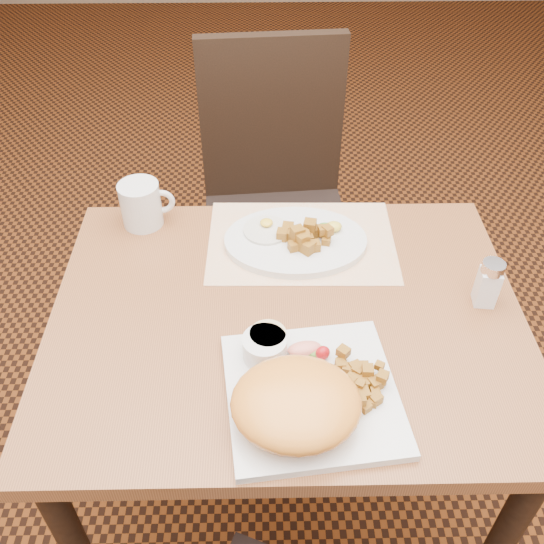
{
  "coord_description": "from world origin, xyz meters",
  "views": [
    {
      "loc": [
        -0.04,
        -0.8,
        1.58
      ],
      "look_at": [
        -0.03,
        0.04,
        0.82
      ],
      "focal_mm": 40.0,
      "sensor_mm": 36.0,
      "label": 1
    }
  ],
  "objects": [
    {
      "name": "table",
      "position": [
        0.0,
        0.0,
        0.64
      ],
      "size": [
        0.9,
        0.7,
        0.75
      ],
      "color": "#94562D",
      "rests_on": "ground"
    },
    {
      "name": "home_fries_sq",
      "position": [
        0.11,
        -0.18,
        0.78
      ],
      "size": [
        0.1,
        0.13,
        0.03
      ],
      "color": "#A46A1A",
      "rests_on": "plate_square"
    },
    {
      "name": "garnish_sq",
      "position": [
        0.04,
        -0.11,
        0.78
      ],
      "size": [
        0.08,
        0.05,
        0.03
      ],
      "color": "#387223",
      "rests_on": "plate_square"
    },
    {
      "name": "hollandaise_mound",
      "position": [
        0.0,
        -0.24,
        0.8
      ],
      "size": [
        0.21,
        0.18,
        0.08
      ],
      "color": "#FC9A31",
      "rests_on": "plate_square"
    },
    {
      "name": "plate_oval",
      "position": [
        0.03,
        0.2,
        0.76
      ],
      "size": [
        0.31,
        0.23,
        0.02
      ],
      "primitive_type": null,
      "rotation": [
        0.0,
        0.0,
        -0.0
      ],
      "color": "silver",
      "rests_on": "placemat"
    },
    {
      "name": "garnish_ov",
      "position": [
        0.1,
        0.23,
        0.78
      ],
      "size": [
        0.06,
        0.04,
        0.02
      ],
      "color": "#387223",
      "rests_on": "plate_oval"
    },
    {
      "name": "ground",
      "position": [
        0.0,
        0.0,
        0.0
      ],
      "size": [
        8.0,
        8.0,
        0.0
      ],
      "primitive_type": "plane",
      "color": "black",
      "rests_on": "ground"
    },
    {
      "name": "plate_square",
      "position": [
        0.03,
        -0.19,
        0.76
      ],
      "size": [
        0.31,
        0.31,
        0.02
      ],
      "primitive_type": "cube",
      "rotation": [
        0.0,
        0.0,
        0.12
      ],
      "color": "silver",
      "rests_on": "table"
    },
    {
      "name": "fried_egg",
      "position": [
        -0.04,
        0.23,
        0.77
      ],
      "size": [
        0.1,
        0.1,
        0.02
      ],
      "color": "white",
      "rests_on": "plate_oval"
    },
    {
      "name": "coffee_mug",
      "position": [
        -0.31,
        0.29,
        0.8
      ],
      "size": [
        0.12,
        0.09,
        0.1
      ],
      "color": "silver",
      "rests_on": "table"
    },
    {
      "name": "home_fries_ov",
      "position": [
        0.04,
        0.19,
        0.79
      ],
      "size": [
        0.12,
        0.1,
        0.04
      ],
      "color": "#A46A1A",
      "rests_on": "plate_oval"
    },
    {
      "name": "placemat",
      "position": [
        0.04,
        0.21,
        0.75
      ],
      "size": [
        0.41,
        0.29,
        0.0
      ],
      "primitive_type": "cube",
      "rotation": [
        0.0,
        0.0,
        -0.02
      ],
      "color": "white",
      "rests_on": "table"
    },
    {
      "name": "chair_far",
      "position": [
        -0.01,
        0.7,
        0.54
      ],
      "size": [
        0.45,
        0.46,
        0.97
      ],
      "rotation": [
        0.0,
        0.0,
        3.22
      ],
      "color": "black",
      "rests_on": "ground"
    },
    {
      "name": "salt_shaker",
      "position": [
        0.38,
        0.03,
        0.8
      ],
      "size": [
        0.05,
        0.05,
        0.1
      ],
      "color": "white",
      "rests_on": "table"
    },
    {
      "name": "ramekin",
      "position": [
        -0.04,
        -0.11,
        0.79
      ],
      "size": [
        0.08,
        0.09,
        0.04
      ],
      "color": "silver",
      "rests_on": "plate_square"
    }
  ]
}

